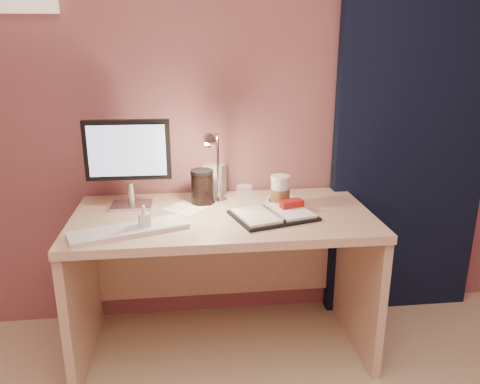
{
  "coord_description": "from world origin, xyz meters",
  "views": [
    {
      "loc": [
        -0.16,
        -0.68,
        1.49
      ],
      "look_at": [
        0.08,
        1.33,
        0.85
      ],
      "focal_mm": 35.0,
      "sensor_mm": 36.0,
      "label": 1
    }
  ],
  "objects": [
    {
      "name": "lotion_bottle",
      "position": [
        -0.35,
        1.22,
        0.78
      ],
      "size": [
        0.06,
        0.06,
        0.11
      ],
      "primitive_type": "imported",
      "rotation": [
        0.0,
        0.0,
        0.23
      ],
      "color": "silver",
      "rests_on": "desk"
    },
    {
      "name": "paper_a",
      "position": [
        0.23,
        1.33,
        0.73
      ],
      "size": [
        0.2,
        0.2,
        0.0
      ],
      "primitive_type": "cube",
      "rotation": [
        0.0,
        0.0,
        0.21
      ],
      "color": "white",
      "rests_on": "desk"
    },
    {
      "name": "clear_cup",
      "position": [
        0.1,
        1.39,
        0.79
      ],
      "size": [
        0.07,
        0.07,
        0.13
      ],
      "primitive_type": "cylinder",
      "color": "white",
      "rests_on": "desk"
    },
    {
      "name": "keyboard",
      "position": [
        -0.41,
        1.2,
        0.74
      ],
      "size": [
        0.51,
        0.31,
        0.02
      ],
      "primitive_type": "cube",
      "rotation": [
        0.0,
        0.0,
        0.35
      ],
      "color": "silver",
      "rests_on": "desk"
    },
    {
      "name": "desk",
      "position": [
        0.0,
        1.45,
        0.5
      ],
      "size": [
        1.4,
        0.7,
        0.73
      ],
      "color": "beige",
      "rests_on": "ground"
    },
    {
      "name": "dark_jar",
      "position": [
        -0.09,
        1.54,
        0.81
      ],
      "size": [
        0.11,
        0.11,
        0.15
      ],
      "primitive_type": "cylinder",
      "color": "black",
      "rests_on": "desk"
    },
    {
      "name": "planner",
      "position": [
        0.24,
        1.31,
        0.74
      ],
      "size": [
        0.42,
        0.36,
        0.06
      ],
      "rotation": [
        0.0,
        0.0,
        0.29
      ],
      "color": "black",
      "rests_on": "desk"
    },
    {
      "name": "monitor",
      "position": [
        -0.43,
        1.53,
        0.99
      ],
      "size": [
        0.4,
        0.14,
        0.43
      ],
      "rotation": [
        0.0,
        0.0,
        -0.01
      ],
      "color": "silver",
      "rests_on": "desk"
    },
    {
      "name": "paper_c",
      "position": [
        -0.17,
        1.47,
        0.73
      ],
      "size": [
        0.24,
        0.24,
        0.0
      ],
      "primitive_type": "cube",
      "rotation": [
        0.0,
        0.0,
        0.85
      ],
      "color": "white",
      "rests_on": "desk"
    },
    {
      "name": "paper_b",
      "position": [
        0.31,
        1.56,
        0.73
      ],
      "size": [
        0.16,
        0.16,
        0.0
      ],
      "primitive_type": "cube",
      "rotation": [
        0.0,
        0.0,
        -0.37
      ],
      "color": "white",
      "rests_on": "desk"
    },
    {
      "name": "coffee_cup",
      "position": [
        0.29,
        1.46,
        0.8
      ],
      "size": [
        0.1,
        0.1,
        0.15
      ],
      "color": "silver",
      "rests_on": "desk"
    },
    {
      "name": "desk_lamp",
      "position": [
        0.03,
        1.47,
        0.96
      ],
      "size": [
        0.14,
        0.23,
        0.37
      ],
      "rotation": [
        0.0,
        0.0,
        -0.38
      ],
      "color": "silver",
      "rests_on": "desk"
    },
    {
      "name": "product_box",
      "position": [
        -0.02,
        1.69,
        0.81
      ],
      "size": [
        0.13,
        0.12,
        0.16
      ],
      "primitive_type": "cube",
      "rotation": [
        0.0,
        0.0,
        -0.37
      ],
      "color": "#B5B4B0",
      "rests_on": "desk"
    },
    {
      "name": "bowl",
      "position": [
        0.29,
        1.43,
        0.75
      ],
      "size": [
        0.13,
        0.13,
        0.04
      ],
      "primitive_type": "imported",
      "rotation": [
        0.0,
        0.0,
        0.01
      ],
      "color": "white",
      "rests_on": "desk"
    },
    {
      "name": "room",
      "position": [
        0.95,
        1.69,
        1.14
      ],
      "size": [
        3.5,
        3.5,
        3.5
      ],
      "color": "#C6B28E",
      "rests_on": "ground"
    }
  ]
}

